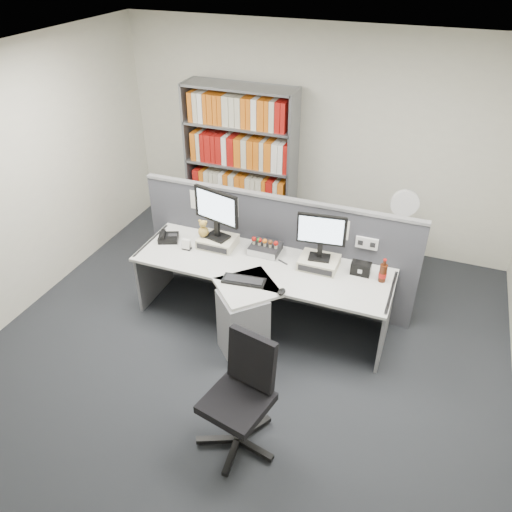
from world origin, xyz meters
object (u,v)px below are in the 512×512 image
at_px(shelving_unit, 241,167).
at_px(filing_cabinet, 395,258).
at_px(monitor_left, 216,210).
at_px(desk_calendar, 187,245).
at_px(mouse, 282,292).
at_px(keyboard, 244,280).
at_px(desk_fan, 404,206).
at_px(desk, 254,298).
at_px(desk_phone, 168,237).
at_px(desktop_pc, 265,249).
at_px(speaker, 361,268).
at_px(cola_bottle, 383,273).
at_px(office_chair, 242,392).
at_px(monitor_right, 321,233).

xyz_separation_m(shelving_unit, filing_cabinet, (2.10, -0.45, -0.63)).
bearing_deg(monitor_left, desk_calendar, -147.04).
relative_size(monitor_left, mouse, 4.97).
relative_size(monitor_left, keyboard, 1.27).
relative_size(mouse, desk_fan, 0.21).
bearing_deg(desk, desk_phone, 165.20).
xyz_separation_m(desk, desk_fan, (1.20, 1.40, 0.57)).
distance_m(keyboard, shelving_unit, 2.15).
bearing_deg(desk_phone, desktop_pc, 8.40).
xyz_separation_m(speaker, cola_bottle, (0.21, -0.04, 0.03)).
distance_m(desk_phone, desk_calendar, 0.29).
relative_size(desk_phone, filing_cabinet, 0.38).
bearing_deg(monitor_left, desk, -34.47).
bearing_deg(monitor_left, office_chair, -59.82).
bearing_deg(filing_cabinet, shelving_unit, 167.93).
height_order(desk_phone, cola_bottle, cola_bottle).
bearing_deg(office_chair, monitor_right, 84.23).
distance_m(mouse, cola_bottle, 0.99).
bearing_deg(shelving_unit, speaker, -37.87).
height_order(monitor_right, desk_phone, monitor_right).
height_order(desk, monitor_right, monitor_right).
bearing_deg(office_chair, keyboard, 111.43).
bearing_deg(keyboard, desk, 63.83).
bearing_deg(monitor_left, cola_bottle, -0.64).
height_order(desktop_pc, desk_fan, desk_fan).
xyz_separation_m(keyboard, cola_bottle, (1.22, 0.48, 0.08)).
distance_m(mouse, office_chair, 1.08).
bearing_deg(shelving_unit, desk_fan, -12.08).
relative_size(desk, monitor_left, 4.80).
xyz_separation_m(desk, cola_bottle, (1.17, 0.36, 0.36)).
distance_m(monitor_left, filing_cabinet, 2.18).
bearing_deg(speaker, monitor_left, -179.08).
height_order(desk_phone, speaker, speaker).
height_order(keyboard, shelving_unit, shelving_unit).
relative_size(speaker, office_chair, 0.19).
bearing_deg(desk_phone, office_chair, -45.68).
bearing_deg(desk_phone, cola_bottle, 1.83).
xyz_separation_m(monitor_left, speaker, (1.51, 0.02, -0.36)).
bearing_deg(shelving_unit, desk_calendar, -87.71).
distance_m(monitor_left, desktop_pc, 0.64).
bearing_deg(monitor_left, filing_cabinet, 30.01).
xyz_separation_m(desktop_pc, desk_fan, (1.25, 0.95, 0.26)).
xyz_separation_m(monitor_left, filing_cabinet, (1.76, 1.02, -0.79)).
xyz_separation_m(keyboard, shelving_unit, (-0.84, 1.97, 0.24)).
height_order(desk, filing_cabinet, desk).
distance_m(monitor_left, desk_fan, 2.03).
bearing_deg(desk_fan, keyboard, -129.67).
relative_size(desk_calendar, desk_fan, 0.22).
bearing_deg(monitor_right, filing_cabinet, 57.02).
bearing_deg(speaker, desk, -156.81).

